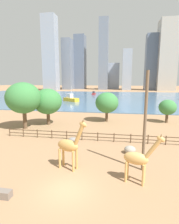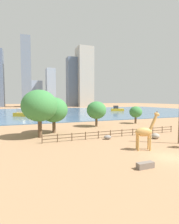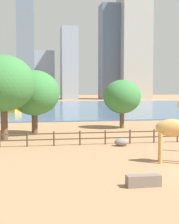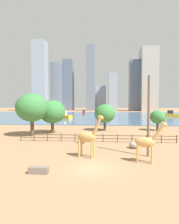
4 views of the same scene
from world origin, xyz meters
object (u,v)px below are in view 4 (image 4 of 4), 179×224
boulder_near_fence (134,145)px  boat_ferry (64,116)px  utility_pole (148,116)px  boulder_by_pole (82,141)px  tree_right_tall (105,114)px  giraffe_companion (147,142)px  tree_center_broad (52,112)px  boat_tug (172,114)px  boat_sailboat (84,113)px  giraffe_tall (88,137)px  tree_left_small (32,108)px  tree_left_large (158,117)px  feeding_trough (39,170)px

boulder_near_fence → boat_ferry: bearing=113.3°
utility_pole → boulder_by_pole: bearing=143.7°
boulder_near_fence → tree_right_tall: 17.07m
giraffe_companion → tree_right_tall: bearing=116.4°
tree_right_tall → boat_ferry: 36.88m
utility_pole → tree_right_tall: utility_pole is taller
boulder_near_fence → utility_pole: bearing=-75.8°
tree_center_broad → boat_tug: tree_center_broad is taller
boat_tug → utility_pole: bearing=-90.6°
boulder_by_pole → giraffe_companion: bearing=-47.5°
utility_pole → boulder_near_fence: 5.91m
boat_ferry → boat_sailboat: size_ratio=1.55×
boulder_by_pole → tree_right_tall: (3.87, 13.59, 3.71)m
giraffe_tall → tree_left_small: 18.11m
tree_left_large → tree_right_tall: 12.52m
utility_pole → boat_sailboat: bearing=101.2°
boat_ferry → boat_tug: size_ratio=0.96×
utility_pole → tree_left_small: utility_pole is taller
giraffe_companion → utility_pole: bearing=88.1°
boulder_by_pole → tree_left_large: tree_left_large is taller
tree_left_small → boat_sailboat: size_ratio=1.80×
utility_pole → boulder_near_fence: (-0.98, 3.87, -4.35)m
utility_pole → boat_ferry: utility_pole is taller
utility_pole → boat_tug: utility_pole is taller
tree_right_tall → feeding_trough: bearing=-103.4°
utility_pole → tree_center_broad: (-16.25, 15.56, -0.19)m
tree_right_tall → tree_center_broad: bearing=-158.2°
boulder_by_pole → boat_sailboat: size_ratio=0.27×
boulder_near_fence → tree_left_large: tree_left_large is taller
giraffe_companion → boat_ferry: (-21.24, 55.01, -0.96)m
tree_center_broad → tree_right_tall: bearing=21.8°
giraffe_tall → boulder_near_fence: giraffe_tall is taller
tree_right_tall → boat_sailboat: size_ratio=1.34×
giraffe_companion → feeding_trough: (-10.44, -3.70, -1.91)m
utility_pole → tree_right_tall: size_ratio=1.54×
giraffe_companion → tree_left_small: (-18.57, 14.43, 3.39)m
giraffe_tall → tree_left_large: bearing=73.6°
giraffe_tall → giraffe_companion: (6.40, -1.39, -0.23)m
utility_pole → boat_tug: size_ratio=1.27×
giraffe_tall → utility_pole: (7.15, 0.94, 2.38)m
boulder_by_pole → tree_left_large: size_ratio=0.27×
giraffe_companion → tree_left_large: bearing=86.4°
boulder_by_pole → feeding_trough: size_ratio=0.71×
giraffe_companion → tree_right_tall: size_ratio=0.74×
boat_ferry → tree_left_large: bearing=-14.2°
giraffe_tall → boat_tug: (35.23, 67.48, -1.18)m
boulder_near_fence → feeding_trough: boulder_near_fence is taller
boulder_near_fence → feeding_trough: 14.22m
feeding_trough → tree_left_small: 20.57m
boat_sailboat → utility_pole: bearing=-165.2°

